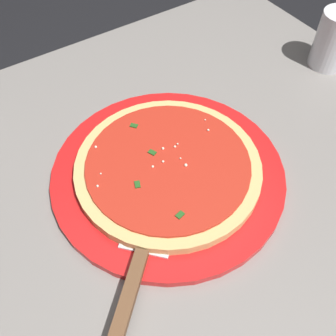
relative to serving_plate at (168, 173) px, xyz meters
name	(u,v)px	position (x,y,z in m)	size (l,w,h in m)	color
ground_plane	(189,324)	(-0.05, 0.04, -0.76)	(5.00, 5.00, 0.00)	black
restaurant_table	(202,224)	(-0.05, 0.04, -0.15)	(0.90, 0.90, 0.76)	black
serving_plate	(168,173)	(0.00, 0.00, 0.00)	(0.37, 0.37, 0.01)	red
pizza	(168,167)	(0.00, 0.00, 0.02)	(0.29, 0.29, 0.02)	#DBB26B
pizza_server	(137,269)	(0.12, 0.12, 0.01)	(0.19, 0.18, 0.01)	silver
cup_tall_drink	(334,40)	(-0.43, -0.06, 0.05)	(0.07, 0.07, 0.11)	silver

